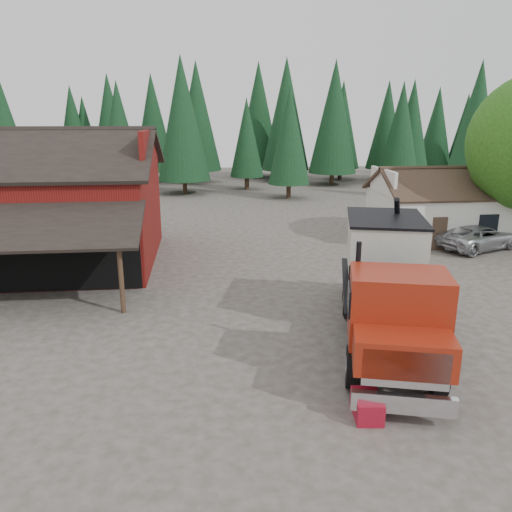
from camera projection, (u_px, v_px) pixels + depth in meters
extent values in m
plane|color=#413C33|center=(267.00, 327.00, 18.81)|extent=(120.00, 120.00, 0.00)
cube|color=maroon|center=(39.00, 217.00, 26.55)|extent=(12.00, 10.00, 5.00)
cube|color=black|center=(13.00, 153.00, 23.21)|extent=(12.80, 5.53, 2.35)
cube|color=black|center=(45.00, 147.00, 27.99)|extent=(12.80, 5.53, 2.35)
cube|color=maroon|center=(149.00, 149.00, 26.22)|extent=(0.25, 7.00, 2.00)
cylinder|color=#382619|center=(121.00, 280.00, 19.85)|extent=(0.20, 0.20, 2.80)
cube|color=black|center=(4.00, 250.00, 21.85)|extent=(11.70, 0.08, 3.90)
cube|color=silver|center=(441.00, 215.00, 32.19)|extent=(8.00, 6.00, 3.00)
cube|color=#38281E|center=(456.00, 183.00, 30.15)|extent=(8.60, 3.42, 1.80)
cube|color=#38281E|center=(434.00, 177.00, 33.01)|extent=(8.60, 3.42, 1.80)
cube|color=silver|center=(383.00, 181.00, 31.16)|extent=(0.20, 4.20, 1.50)
cube|color=silver|center=(504.00, 179.00, 32.00)|extent=(0.20, 4.20, 1.50)
cube|color=#38281E|center=(439.00, 234.00, 29.28)|extent=(0.90, 0.06, 2.00)
cube|color=black|center=(489.00, 223.00, 29.43)|extent=(1.20, 0.06, 1.00)
sphere|color=#215012|center=(509.00, 163.00, 29.43)|extent=(4.40, 4.40, 4.40)
cylinder|color=#382619|center=(289.00, 190.00, 47.92)|extent=(0.44, 0.44, 1.60)
cone|color=black|center=(290.00, 135.00, 46.53)|extent=(3.96, 3.96, 9.00)
cylinder|color=#382619|center=(468.00, 193.00, 45.76)|extent=(0.44, 0.44, 1.60)
cone|color=black|center=(476.00, 125.00, 44.10)|extent=(4.84, 4.84, 11.00)
cylinder|color=#382619|center=(185.00, 186.00, 50.70)|extent=(0.44, 0.44, 1.60)
cone|color=black|center=(182.00, 119.00, 48.91)|extent=(5.28, 5.28, 12.00)
cylinder|color=black|center=(353.00, 367.00, 14.56)|extent=(0.71, 1.32, 1.26)
cylinder|color=black|center=(439.00, 373.00, 14.21)|extent=(0.71, 1.32, 1.26)
cylinder|color=black|center=(349.00, 300.00, 19.80)|extent=(0.71, 1.32, 1.26)
cylinder|color=black|center=(411.00, 304.00, 19.44)|extent=(0.71, 1.32, 1.26)
cylinder|color=black|center=(348.00, 287.00, 21.33)|extent=(0.71, 1.32, 1.26)
cylinder|color=black|center=(406.00, 290.00, 20.97)|extent=(0.71, 1.32, 1.26)
cube|color=black|center=(385.00, 308.00, 17.75)|extent=(3.77, 9.86, 0.46)
cube|color=silver|center=(403.00, 404.00, 12.69)|extent=(2.60, 0.88, 0.52)
cube|color=silver|center=(406.00, 369.00, 12.55)|extent=(2.14, 0.67, 1.03)
cube|color=maroon|center=(403.00, 351.00, 13.16)|extent=(2.88, 2.11, 0.98)
cube|color=maroon|center=(398.00, 308.00, 14.41)|extent=(3.16, 2.60, 2.12)
cube|color=black|center=(403.00, 308.00, 13.44)|extent=(2.35, 0.71, 1.03)
cylinder|color=black|center=(357.00, 274.00, 15.39)|extent=(0.20, 0.20, 2.07)
cube|color=black|center=(393.00, 296.00, 15.51)|extent=(2.75, 0.86, 1.84)
cube|color=black|center=(381.00, 285.00, 19.19)|extent=(4.55, 7.19, 0.18)
cube|color=beige|center=(384.00, 243.00, 18.73)|extent=(3.53, 4.34, 1.84)
cone|color=beige|center=(382.00, 272.00, 19.04)|extent=(3.09, 3.09, 0.80)
cube|color=black|center=(386.00, 218.00, 18.48)|extent=(3.67, 4.48, 0.09)
cylinder|color=black|center=(398.00, 236.00, 20.19)|extent=(1.45, 2.30, 3.50)
cube|color=maroon|center=(360.00, 257.00, 21.83)|extent=(0.90, 1.06, 0.52)
cylinder|color=silver|center=(436.00, 343.00, 15.30)|extent=(0.92, 1.27, 0.64)
imported|color=#B5B7BD|center=(479.00, 237.00, 29.63)|extent=(5.88, 4.34, 1.48)
cube|color=maroon|center=(367.00, 406.00, 13.18)|extent=(0.82, 1.17, 0.60)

